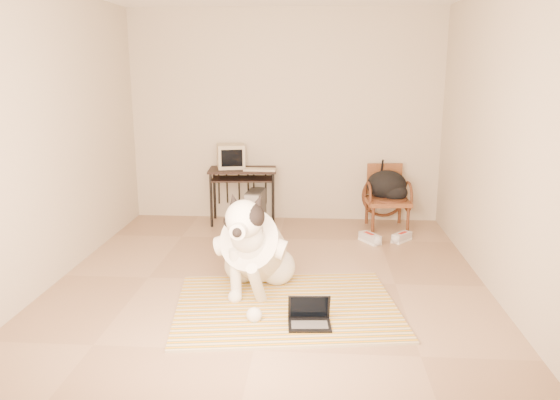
# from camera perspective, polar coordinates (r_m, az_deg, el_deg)

# --- Properties ---
(floor) EXTENTS (4.50, 4.50, 0.00)m
(floor) POSITION_cam_1_polar(r_m,az_deg,el_deg) (5.21, -1.06, -8.44)
(floor) COLOR #99795E
(floor) RESTS_ON ground
(wall_back) EXTENTS (4.50, 0.00, 4.50)m
(wall_back) POSITION_cam_1_polar(r_m,az_deg,el_deg) (7.10, 0.50, 8.70)
(wall_back) COLOR #C0B39D
(wall_back) RESTS_ON floor
(wall_front) EXTENTS (4.50, 0.00, 4.50)m
(wall_front) POSITION_cam_1_polar(r_m,az_deg,el_deg) (2.67, -5.43, 0.46)
(wall_front) COLOR #C0B39D
(wall_front) RESTS_ON floor
(wall_left) EXTENTS (0.00, 4.50, 4.50)m
(wall_left) POSITION_cam_1_polar(r_m,az_deg,el_deg) (5.43, -22.81, 6.14)
(wall_left) COLOR #C0B39D
(wall_left) RESTS_ON floor
(wall_right) EXTENTS (0.00, 4.50, 4.50)m
(wall_right) POSITION_cam_1_polar(r_m,az_deg,el_deg) (5.10, 22.00, 5.80)
(wall_right) COLOR #C0B39D
(wall_right) RESTS_ON floor
(rug) EXTENTS (2.00, 1.63, 0.02)m
(rug) POSITION_cam_1_polar(r_m,az_deg,el_deg) (4.66, 0.68, -11.06)
(rug) COLOR orange
(rug) RESTS_ON floor
(dog) EXTENTS (0.67, 1.40, 1.00)m
(dog) POSITION_cam_1_polar(r_m,az_deg,el_deg) (4.83, -2.69, -5.20)
(dog) COLOR silver
(dog) RESTS_ON rug
(laptop) EXTENTS (0.34, 0.26, 0.23)m
(laptop) POSITION_cam_1_polar(r_m,az_deg,el_deg) (4.32, 3.08, -12.17)
(laptop) COLOR black
(laptop) RESTS_ON rug
(computer_desk) EXTENTS (0.89, 0.54, 0.71)m
(computer_desk) POSITION_cam_1_polar(r_m,az_deg,el_deg) (6.98, -3.94, 2.45)
(computer_desk) COLOR black
(computer_desk) RESTS_ON floor
(crt_monitor) EXTENTS (0.40, 0.39, 0.30)m
(crt_monitor) POSITION_cam_1_polar(r_m,az_deg,el_deg) (7.03, -5.16, 4.58)
(crt_monitor) COLOR tan
(crt_monitor) RESTS_ON computer_desk
(desk_keyboard) EXTENTS (0.40, 0.16, 0.03)m
(desk_keyboard) POSITION_cam_1_polar(r_m,az_deg,el_deg) (6.83, -2.12, 3.19)
(desk_keyboard) COLOR tan
(desk_keyboard) RESTS_ON computer_desk
(pc_tower) EXTENTS (0.24, 0.47, 0.43)m
(pc_tower) POSITION_cam_1_polar(r_m,az_deg,el_deg) (7.06, -2.58, -0.72)
(pc_tower) COLOR #4B4B4E
(pc_tower) RESTS_ON floor
(rattan_chair) EXTENTS (0.56, 0.54, 0.78)m
(rattan_chair) POSITION_cam_1_polar(r_m,az_deg,el_deg) (6.94, 11.09, 0.34)
(rattan_chair) COLOR brown
(rattan_chair) RESTS_ON floor
(backpack) EXTENTS (0.50, 0.42, 0.36)m
(backpack) POSITION_cam_1_polar(r_m,az_deg,el_deg) (6.92, 11.23, 1.43)
(backpack) COLOR black
(backpack) RESTS_ON rattan_chair
(sneaker_left) EXTENTS (0.26, 0.32, 0.10)m
(sneaker_left) POSITION_cam_1_polar(r_m,az_deg,el_deg) (6.39, 9.38, -3.98)
(sneaker_left) COLOR white
(sneaker_left) RESTS_ON floor
(sneaker_right) EXTENTS (0.27, 0.29, 0.10)m
(sneaker_right) POSITION_cam_1_polar(r_m,az_deg,el_deg) (6.50, 12.60, -3.85)
(sneaker_right) COLOR white
(sneaker_right) RESTS_ON floor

